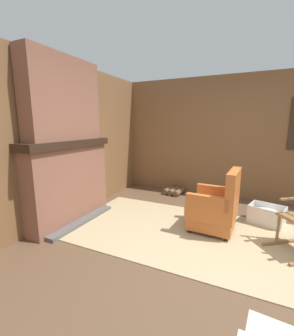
{
  "coord_description": "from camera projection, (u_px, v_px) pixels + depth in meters",
  "views": [
    {
      "loc": [
        0.36,
        -2.66,
        1.59
      ],
      "look_at": [
        -1.15,
        0.53,
        0.9
      ],
      "focal_mm": 24.0,
      "sensor_mm": 36.0,
      "label": 1
    }
  ],
  "objects": [
    {
      "name": "area_rug",
      "position": [
        183.0,
        232.0,
        3.36
      ],
      "size": [
        3.51,
        1.95,
        0.01
      ],
      "color": "tan",
      "rests_on": "ground"
    },
    {
      "name": "firewood_stack",
      "position": [
        174.0,
        191.0,
        5.21
      ],
      "size": [
        0.45,
        0.47,
        0.13
      ],
      "rotation": [
        0.0,
        0.0,
        -0.13
      ],
      "color": "brown",
      "rests_on": "ground"
    },
    {
      "name": "decorative_plate_on_mantel",
      "position": [
        58.0,
        132.0,
        3.43
      ],
      "size": [
        0.07,
        0.25,
        0.25
      ],
      "color": "#336093",
      "rests_on": "fireplace_hearth"
    },
    {
      "name": "ground_plane",
      "position": [
        212.0,
        253.0,
        2.82
      ],
      "size": [
        14.0,
        14.0,
        0.0
      ],
      "primitive_type": "plane",
      "color": "brown"
    },
    {
      "name": "fireplace_hearth",
      "position": [
        70.0,
        182.0,
        3.65
      ],
      "size": [
        0.53,
        1.63,
        1.34
      ],
      "color": "brown",
      "rests_on": "ground"
    },
    {
      "name": "wood_panel_wall_left",
      "position": [
        57.0,
        142.0,
        3.61
      ],
      "size": [
        0.06,
        5.53,
        2.6
      ],
      "color": "brown",
      "rests_on": "ground"
    },
    {
      "name": "laundry_basket",
      "position": [
        267.0,
        215.0,
        3.62
      ],
      "size": [
        0.59,
        0.5,
        0.3
      ],
      "rotation": [
        0.0,
        0.0,
        -0.28
      ],
      "color": "white",
      "rests_on": "ground"
    },
    {
      "name": "armchair",
      "position": [
        216.0,
        208.0,
        3.36
      ],
      "size": [
        0.7,
        0.7,
        0.95
      ],
      "rotation": [
        0.0,
        0.0,
        3.09
      ],
      "color": "#C6662D",
      "rests_on": "ground"
    },
    {
      "name": "storage_case",
      "position": [
        73.0,
        135.0,
        3.7
      ],
      "size": [
        0.13,
        0.23,
        0.14
      ],
      "color": "gray",
      "rests_on": "fireplace_hearth"
    },
    {
      "name": "chimney_breast",
      "position": [
        63.0,
        99.0,
        3.4
      ],
      "size": [
        0.29,
        1.35,
        1.24
      ],
      "color": "brown",
      "rests_on": "fireplace_hearth"
    },
    {
      "name": "wood_panel_wall_back",
      "position": [
        237.0,
        138.0,
        4.77
      ],
      "size": [
        5.53,
        0.09,
        2.6
      ],
      "color": "brown",
      "rests_on": "ground"
    },
    {
      "name": "oil_lamp_vase",
      "position": [
        40.0,
        135.0,
        3.11
      ],
      "size": [
        0.1,
        0.1,
        0.29
      ],
      "color": "#B24C42",
      "rests_on": "fireplace_hearth"
    }
  ]
}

